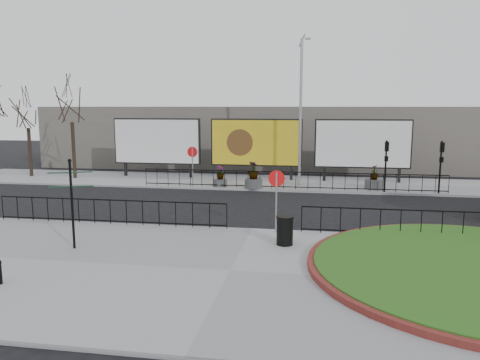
% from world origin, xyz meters
% --- Properties ---
extents(ground, '(90.00, 90.00, 0.00)m').
position_xyz_m(ground, '(0.00, 0.00, 0.00)').
color(ground, black).
rests_on(ground, ground).
extents(pavement_near, '(30.00, 10.00, 0.12)m').
position_xyz_m(pavement_near, '(0.00, -5.00, 0.06)').
color(pavement_near, gray).
rests_on(pavement_near, ground).
extents(pavement_far, '(44.00, 6.00, 0.12)m').
position_xyz_m(pavement_far, '(0.00, 12.00, 0.06)').
color(pavement_far, gray).
rests_on(pavement_far, ground).
extents(railing_near_left, '(10.00, 0.10, 1.10)m').
position_xyz_m(railing_near_left, '(-6.00, -0.30, 0.67)').
color(railing_near_left, black).
rests_on(railing_near_left, pavement_near).
extents(railing_near_right, '(9.00, 0.10, 1.10)m').
position_xyz_m(railing_near_right, '(6.50, -0.30, 0.67)').
color(railing_near_right, black).
rests_on(railing_near_right, pavement_near).
extents(railing_far, '(18.00, 0.10, 1.10)m').
position_xyz_m(railing_far, '(1.00, 9.30, 0.67)').
color(railing_far, black).
rests_on(railing_far, pavement_far).
extents(speed_sign_far, '(0.64, 0.07, 2.47)m').
position_xyz_m(speed_sign_far, '(-5.00, 9.40, 1.92)').
color(speed_sign_far, gray).
rests_on(speed_sign_far, pavement_far).
extents(speed_sign_near, '(0.64, 0.07, 2.47)m').
position_xyz_m(speed_sign_near, '(1.00, -0.40, 1.92)').
color(speed_sign_near, gray).
rests_on(speed_sign_near, pavement_near).
extents(billboard_left, '(6.20, 0.31, 4.10)m').
position_xyz_m(billboard_left, '(-8.50, 12.97, 2.60)').
color(billboard_left, black).
rests_on(billboard_left, pavement_far).
extents(billboard_mid, '(6.20, 0.31, 4.10)m').
position_xyz_m(billboard_mid, '(-1.50, 12.97, 2.60)').
color(billboard_mid, black).
rests_on(billboard_mid, pavement_far).
extents(billboard_right, '(6.20, 0.31, 4.10)m').
position_xyz_m(billboard_right, '(5.50, 12.97, 2.60)').
color(billboard_right, black).
rests_on(billboard_right, pavement_far).
extents(lamp_post, '(0.74, 0.18, 9.23)m').
position_xyz_m(lamp_post, '(1.51, 11.00, 4.83)').
color(lamp_post, gray).
rests_on(lamp_post, pavement_far).
extents(signal_pole_a, '(0.22, 0.26, 3.00)m').
position_xyz_m(signal_pole_a, '(6.50, 9.34, 2.10)').
color(signal_pole_a, black).
rests_on(signal_pole_a, pavement_far).
extents(signal_pole_b, '(0.22, 0.26, 3.00)m').
position_xyz_m(signal_pole_b, '(9.50, 9.34, 2.10)').
color(signal_pole_b, black).
rests_on(signal_pole_b, pavement_far).
extents(tree_left, '(2.00, 2.00, 7.00)m').
position_xyz_m(tree_left, '(-14.00, 11.50, 3.62)').
color(tree_left, '#2D2119').
rests_on(tree_left, pavement_far).
extents(tree_mid, '(2.00, 2.00, 6.20)m').
position_xyz_m(tree_mid, '(-17.50, 11.80, 3.22)').
color(tree_mid, '#2D2119').
rests_on(tree_mid, pavement_far).
extents(building_backdrop, '(40.00, 10.00, 5.00)m').
position_xyz_m(building_backdrop, '(0.00, 22.00, 2.50)').
color(building_backdrop, '#5F5A53').
rests_on(building_backdrop, ground).
extents(fingerpost_sign, '(1.44, 0.78, 3.17)m').
position_xyz_m(fingerpost_sign, '(-5.82, -3.66, 2.03)').
color(fingerpost_sign, black).
rests_on(fingerpost_sign, pavement_near).
extents(litter_bin, '(0.64, 0.64, 1.05)m').
position_xyz_m(litter_bin, '(1.46, -2.06, 0.65)').
color(litter_bin, black).
rests_on(litter_bin, pavement_near).
extents(planter_a, '(0.85, 0.85, 1.31)m').
position_xyz_m(planter_a, '(-3.32, 9.70, 0.60)').
color(planter_a, '#4C4C4F').
rests_on(planter_a, pavement_far).
extents(planter_b, '(1.08, 1.08, 1.65)m').
position_xyz_m(planter_b, '(-1.20, 9.40, 0.72)').
color(planter_b, '#4C4C4F').
rests_on(planter_b, pavement_far).
extents(planter_c, '(1.09, 1.09, 1.48)m').
position_xyz_m(planter_c, '(6.00, 10.30, 0.59)').
color(planter_c, '#4C4C4F').
rests_on(planter_c, pavement_far).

